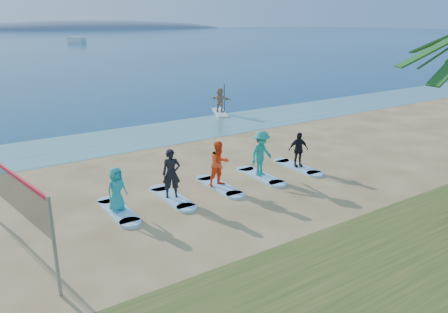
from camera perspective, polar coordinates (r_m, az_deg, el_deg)
ground at (r=15.17m, az=1.04°, el=-6.50°), size 600.00×600.00×0.00m
shallow_water at (r=24.04m, az=-13.51°, el=2.13°), size 600.00×600.00×0.00m
island_ridge at (r=327.98m, az=-16.43°, el=15.68°), size 220.00×56.00×18.00m
paddleboard at (r=30.12m, az=-0.51°, el=5.76°), size 1.89×3.02×0.12m
paddleboarder at (r=29.96m, az=-0.51°, el=7.41°), size 1.07×1.58×1.64m
boat_offshore_b at (r=132.79m, az=-18.66°, el=13.90°), size 3.88×6.18×1.59m
surfboard_0 at (r=15.10m, az=-13.66°, el=-6.95°), size 0.70×2.20×0.09m
student_0 at (r=14.80m, az=-13.87°, el=-4.16°), size 0.84×0.67×1.49m
surfboard_1 at (r=15.83m, az=-6.77°, el=-5.39°), size 0.70×2.20×0.09m
student_1 at (r=15.50m, az=-6.89°, el=-2.23°), size 0.76×0.63×1.77m
surfboard_2 at (r=16.78m, az=-0.61°, el=-3.92°), size 0.70×2.20×0.09m
student_2 at (r=16.47m, az=-0.62°, el=-0.94°), size 0.87×0.69×1.74m
surfboard_3 at (r=17.91m, az=4.82°, el=-2.58°), size 0.70×2.20×0.09m
student_3 at (r=17.60m, az=4.90°, el=0.40°), size 1.33×0.96×1.85m
surfboard_4 at (r=19.18m, az=9.56°, el=-1.39°), size 0.70×2.20×0.09m
student_4 at (r=18.94m, az=9.68°, el=0.90°), size 0.95×0.63×1.51m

